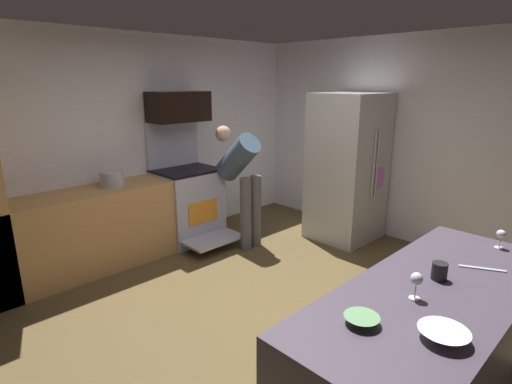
# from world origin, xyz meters

# --- Properties ---
(ground_plane) EXTENTS (5.20, 4.80, 0.02)m
(ground_plane) POSITION_xyz_m (0.00, 0.00, -0.01)
(ground_plane) COLOR brown
(wall_back) EXTENTS (5.20, 0.12, 2.60)m
(wall_back) POSITION_xyz_m (0.00, 2.34, 1.30)
(wall_back) COLOR silver
(wall_back) RESTS_ON ground
(wall_right) EXTENTS (0.12, 4.80, 2.60)m
(wall_right) POSITION_xyz_m (2.54, 0.00, 1.30)
(wall_right) COLOR silver
(wall_right) RESTS_ON ground
(lower_cabinet_run) EXTENTS (2.40, 0.60, 0.90)m
(lower_cabinet_run) POSITION_xyz_m (-0.90, 1.98, 0.45)
(lower_cabinet_run) COLOR tan
(lower_cabinet_run) RESTS_ON ground
(oven_range) EXTENTS (0.76, 1.05, 1.54)m
(oven_range) POSITION_xyz_m (0.48, 1.97, 0.51)
(oven_range) COLOR #B3B3C8
(oven_range) RESTS_ON ground
(microwave) EXTENTS (0.74, 0.38, 0.37)m
(microwave) POSITION_xyz_m (0.48, 2.06, 1.73)
(microwave) COLOR black
(microwave) RESTS_ON oven_range
(refrigerator) EXTENTS (0.84, 0.80, 1.90)m
(refrigerator) POSITION_xyz_m (2.03, 0.58, 0.95)
(refrigerator) COLOR #BDBBB8
(refrigerator) RESTS_ON ground
(person_cook) EXTENTS (0.31, 0.70, 1.49)m
(person_cook) POSITION_xyz_m (0.87, 1.35, 0.91)
(person_cook) COLOR #555555
(person_cook) RESTS_ON ground
(counter_island) EXTENTS (2.09, 0.80, 0.90)m
(counter_island) POSITION_xyz_m (-0.22, -1.50, 0.45)
(counter_island) COLOR #473D4A
(counter_island) RESTS_ON ground
(mixing_bowl_large) EXTENTS (0.17, 0.17, 0.04)m
(mixing_bowl_large) POSITION_xyz_m (-0.84, -1.39, 0.92)
(mixing_bowl_large) COLOR #639261
(mixing_bowl_large) RESTS_ON counter_island
(mixing_bowl_small) EXTENTS (0.23, 0.23, 0.05)m
(mixing_bowl_small) POSITION_xyz_m (-0.68, -1.72, 0.93)
(mixing_bowl_small) COLOR white
(mixing_bowl_small) RESTS_ON counter_island
(wine_glass_near) EXTENTS (0.06, 0.06, 0.14)m
(wine_glass_near) POSITION_xyz_m (0.67, -1.57, 1.00)
(wine_glass_near) COLOR silver
(wine_glass_near) RESTS_ON counter_island
(wine_glass_mid) EXTENTS (0.07, 0.07, 0.16)m
(wine_glass_mid) POSITION_xyz_m (-0.43, -1.46, 1.01)
(wine_glass_mid) COLOR silver
(wine_glass_mid) RESTS_ON counter_island
(mug_coffee) EXTENTS (0.09, 0.09, 0.11)m
(mug_coffee) POSITION_xyz_m (-0.11, -1.46, 0.95)
(mug_coffee) COLOR black
(mug_coffee) RESTS_ON counter_island
(knife_chef) EXTENTS (0.14, 0.25, 0.01)m
(knife_chef) POSITION_xyz_m (0.22, -1.60, 0.90)
(knife_chef) COLOR #B7BABF
(knife_chef) RESTS_ON counter_island
(stock_pot) EXTENTS (0.26, 0.26, 0.17)m
(stock_pot) POSITION_xyz_m (-0.50, 1.98, 0.99)
(stock_pot) COLOR #AFB3B5
(stock_pot) RESTS_ON lower_cabinet_run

